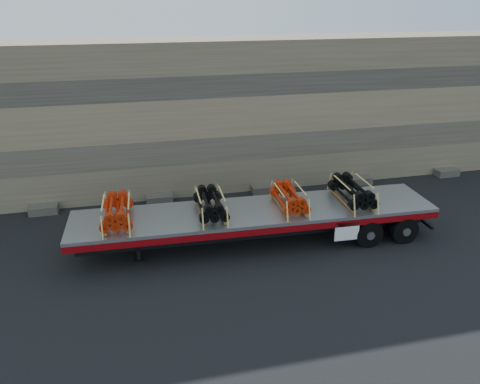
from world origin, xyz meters
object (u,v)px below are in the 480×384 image
object	(u,v)px
trailer	(256,226)
bundle_rear	(352,192)
bundle_front	(117,212)
bundle_midrear	(289,198)
bundle_midfront	(210,204)

from	to	relation	value
trailer	bundle_rear	world-z (taller)	bundle_rear
trailer	bundle_front	distance (m)	5.15
bundle_front	bundle_midrear	xyz separation A→B (m)	(6.33, -0.20, -0.02)
trailer	bundle_midfront	size ratio (longest dim) A/B	6.50
bundle_midrear	bundle_rear	xyz separation A→B (m)	(2.54, -0.08, 0.04)
bundle_rear	bundle_midrear	bearing A→B (deg)	180.00
bundle_midfront	bundle_front	bearing A→B (deg)	180.00
bundle_midfront	trailer	bearing A→B (deg)	0.00
trailer	bundle_midfront	world-z (taller)	bundle_midfront
bundle_front	bundle_midrear	world-z (taller)	bundle_front
bundle_midrear	trailer	bearing A→B (deg)	-180.00
bundle_midrear	bundle_rear	distance (m)	2.54
trailer	bundle_front	world-z (taller)	bundle_front
bundle_rear	trailer	bearing A→B (deg)	180.00
bundle_midfront	bundle_midrear	distance (m)	3.01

